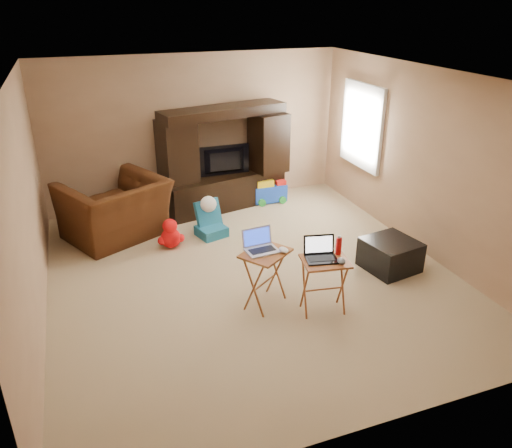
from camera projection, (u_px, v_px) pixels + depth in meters
name	position (u px, v px, depth m)	size (l,w,h in m)	color
floor	(251.00, 274.00, 6.52)	(5.50, 5.50, 0.00)	#C6AB89
ceiling	(250.00, 77.00, 5.48)	(5.50, 5.50, 0.00)	silver
wall_back	(195.00, 131.00, 8.35)	(5.00, 5.00, 0.00)	tan
wall_front	(376.00, 304.00, 3.65)	(5.00, 5.00, 0.00)	tan
wall_left	(26.00, 212.00, 5.22)	(5.50, 5.50, 0.00)	tan
wall_right	(423.00, 162.00, 6.78)	(5.50, 5.50, 0.00)	tan
window_pane	(363.00, 126.00, 8.04)	(1.20, 1.20, 0.00)	white
window_frame	(362.00, 126.00, 8.03)	(0.06, 1.14, 1.34)	white
entertainment_center	(225.00, 159.00, 8.24)	(2.09, 0.52, 1.71)	black
television	(225.00, 161.00, 8.22)	(0.87, 0.11, 0.50)	black
recliner	(115.00, 210.00, 7.34)	(1.36, 1.19, 0.88)	#4A230F
child_rocker	(211.00, 220.00, 7.44)	(0.40, 0.45, 0.53)	#175D80
plush_toy	(170.00, 233.00, 7.12)	(0.40, 0.33, 0.44)	red
push_toy	(269.00, 190.00, 8.72)	(0.59, 0.42, 0.45)	blue
ottoman	(390.00, 255.00, 6.57)	(0.63, 0.63, 0.40)	black
tray_table_left	(265.00, 279.00, 5.74)	(0.53, 0.42, 0.69)	brown
tray_table_right	(324.00, 286.00, 5.62)	(0.51, 0.41, 0.66)	#A75528
laptop_left	(262.00, 242.00, 5.56)	(0.36, 0.29, 0.24)	silver
laptop_right	(322.00, 250.00, 5.44)	(0.35, 0.28, 0.24)	black
mouse_left	(284.00, 250.00, 5.59)	(0.09, 0.14, 0.06)	white
mouse_right	(341.00, 261.00, 5.41)	(0.09, 0.13, 0.05)	#424247
water_bottle	(339.00, 246.00, 5.57)	(0.07, 0.07, 0.20)	#BC0C0B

